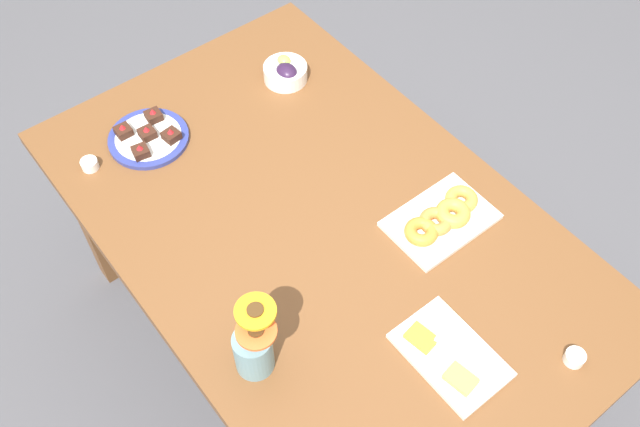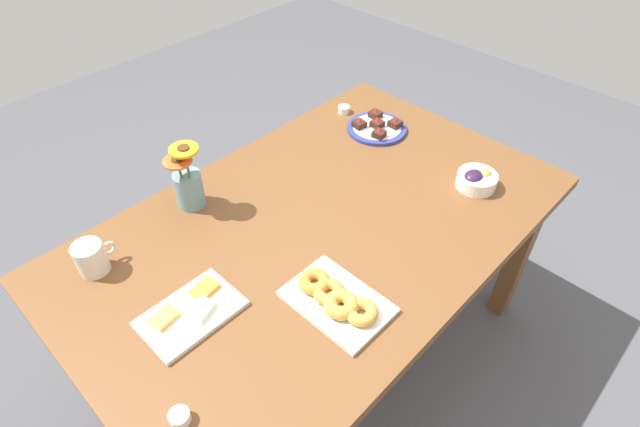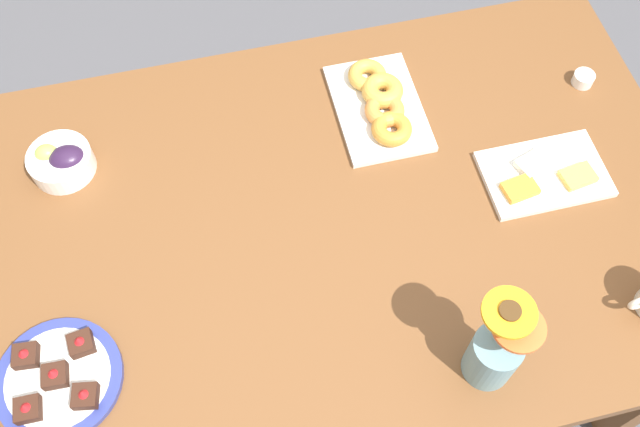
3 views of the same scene
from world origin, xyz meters
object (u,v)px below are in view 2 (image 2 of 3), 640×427
object	(u,v)px
jam_cup_honey	(180,417)
flower_vase	(188,185)
croissant_platter	(337,299)
dessert_plate	(377,127)
grape_bowl	(477,179)
coffee_mug	(91,258)
dining_table	(320,242)
cheese_platter	(191,312)
jam_cup_berry	(344,109)

from	to	relation	value
jam_cup_honey	flower_vase	size ratio (longest dim) A/B	0.20
croissant_platter	dessert_plate	world-z (taller)	dessert_plate
grape_bowl	croissant_platter	bearing A→B (deg)	179.63
dessert_plate	flower_vase	distance (m)	0.79
coffee_mug	croissant_platter	world-z (taller)	coffee_mug
dessert_plate	grape_bowl	bearing A→B (deg)	-94.83
dining_table	flower_vase	size ratio (longest dim) A/B	6.78
grape_bowl	dining_table	bearing A→B (deg)	152.78
cheese_platter	jam_cup_honey	bearing A→B (deg)	-130.20
dining_table	cheese_platter	xyz separation A→B (m)	(-0.49, 0.00, 0.10)
grape_bowl	croissant_platter	xyz separation A→B (m)	(-0.70, 0.00, -0.01)
jam_cup_berry	grape_bowl	bearing A→B (deg)	-94.29
coffee_mug	cheese_platter	world-z (taller)	coffee_mug
cheese_platter	croissant_platter	xyz separation A→B (m)	(0.29, -0.25, 0.01)
grape_bowl	coffee_mug	bearing A→B (deg)	151.62
grape_bowl	dessert_plate	xyz separation A→B (m)	(0.04, 0.47, -0.02)
cheese_platter	flower_vase	size ratio (longest dim) A/B	1.10
dining_table	grape_bowl	xyz separation A→B (m)	(0.50, -0.26, 0.12)
jam_cup_berry	dessert_plate	world-z (taller)	dessert_plate
grape_bowl	dessert_plate	world-z (taller)	grape_bowl
cheese_platter	dessert_plate	xyz separation A→B (m)	(1.03, 0.21, 0.00)
dining_table	jam_cup_honey	xyz separation A→B (m)	(-0.68, -0.22, 0.10)
dining_table	coffee_mug	size ratio (longest dim) A/B	13.32
coffee_mug	jam_cup_berry	distance (m)	1.14
jam_cup_honey	jam_cup_berry	size ratio (longest dim) A/B	1.00
cheese_platter	croissant_platter	distance (m)	0.39
dining_table	dessert_plate	xyz separation A→B (m)	(0.54, 0.21, 0.10)
croissant_platter	dessert_plate	size ratio (longest dim) A/B	1.20
cheese_platter	flower_vase	world-z (taller)	flower_vase
croissant_platter	jam_cup_honey	distance (m)	0.48
coffee_mug	grape_bowl	xyz separation A→B (m)	(1.09, -0.59, -0.02)
coffee_mug	croissant_platter	distance (m)	0.70
croissant_platter	jam_cup_honey	bearing A→B (deg)	175.86
grape_bowl	dessert_plate	size ratio (longest dim) A/B	0.58
coffee_mug	cheese_platter	bearing A→B (deg)	-73.37
dining_table	cheese_platter	size ratio (longest dim) A/B	6.15
croissant_platter	jam_cup_berry	size ratio (longest dim) A/B	5.85
grape_bowl	cheese_platter	size ratio (longest dim) A/B	0.52
croissant_platter	jam_cup_berry	xyz separation A→B (m)	(0.75, 0.64, -0.01)
cheese_platter	jam_cup_berry	world-z (taller)	cheese_platter
dining_table	dessert_plate	size ratio (longest dim) A/B	6.86
jam_cup_honey	flower_vase	distance (m)	0.74
jam_cup_honey	jam_cup_berry	distance (m)	1.37
cheese_platter	jam_cup_berry	distance (m)	1.11
flower_vase	cheese_platter	bearing A→B (deg)	-125.71
grape_bowl	flower_vase	world-z (taller)	flower_vase
croissant_platter	dining_table	bearing A→B (deg)	51.76
coffee_mug	dessert_plate	bearing A→B (deg)	-6.19
dessert_plate	dining_table	bearing A→B (deg)	-158.95
jam_cup_berry	flower_vase	size ratio (longest dim) A/B	0.20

